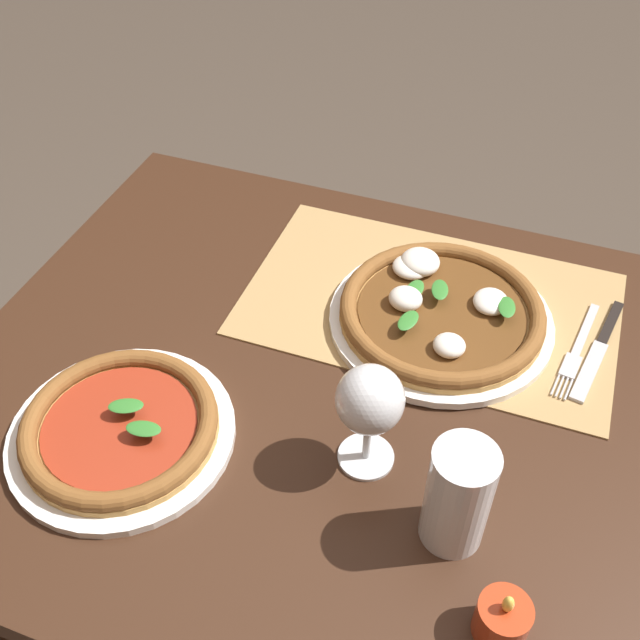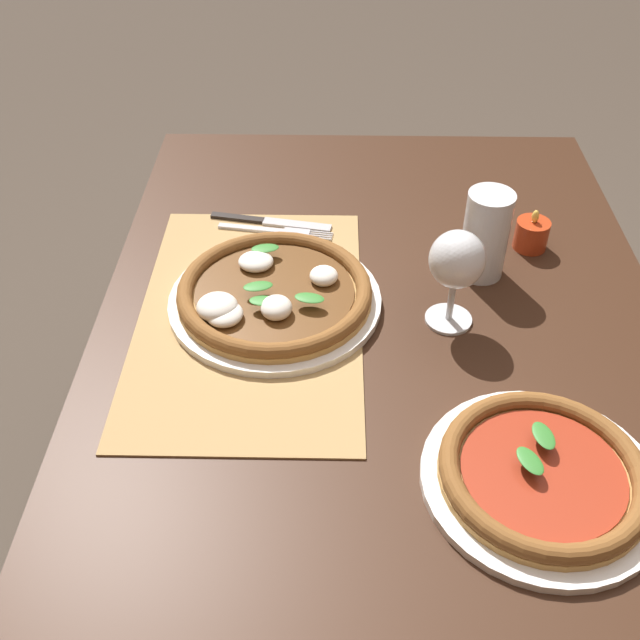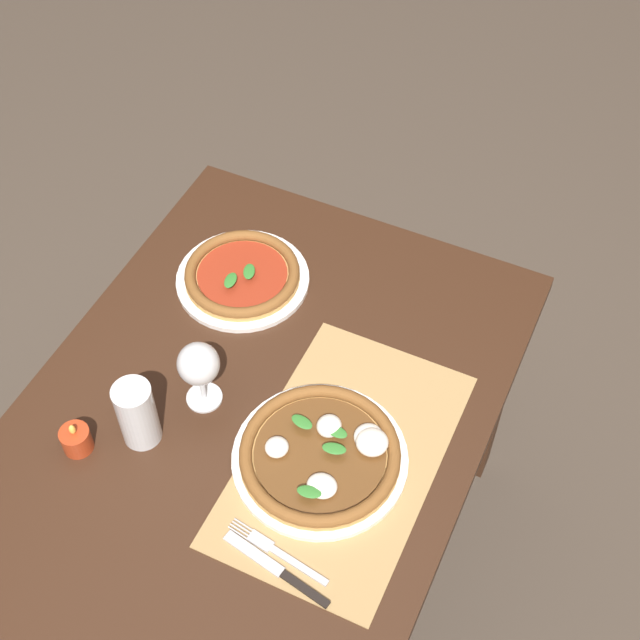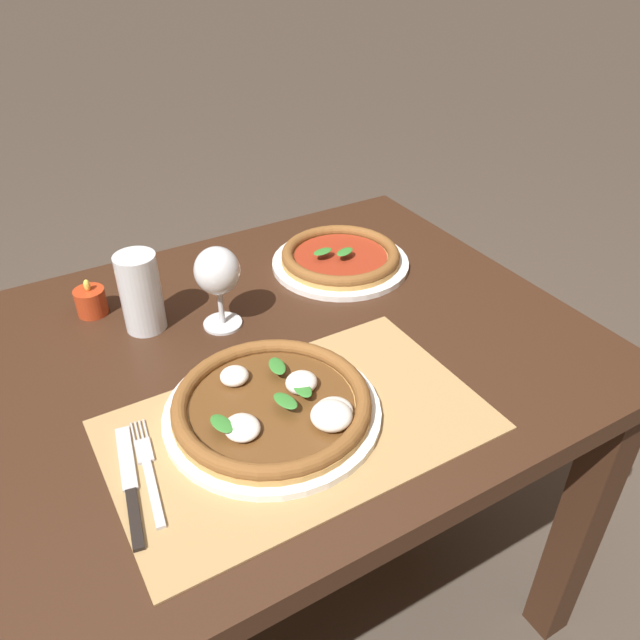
% 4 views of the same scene
% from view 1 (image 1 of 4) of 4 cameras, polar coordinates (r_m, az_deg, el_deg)
% --- Properties ---
extents(ground_plane, '(24.00, 24.00, 0.00)m').
position_cam_1_polar(ground_plane, '(1.64, 3.43, -22.75)').
color(ground_plane, '#473D33').
extents(dining_table, '(1.18, 0.86, 0.74)m').
position_cam_1_polar(dining_table, '(1.09, 4.84, -9.86)').
color(dining_table, '#382114').
rests_on(dining_table, ground).
extents(paper_placemat, '(0.54, 0.33, 0.00)m').
position_cam_1_polar(paper_placemat, '(1.13, 8.37, 1.23)').
color(paper_placemat, '#A88451').
rests_on(paper_placemat, dining_table).
extents(pizza_near, '(0.32, 0.32, 0.05)m').
position_cam_1_polar(pizza_near, '(1.09, 9.18, 0.65)').
color(pizza_near, white).
rests_on(pizza_near, paper_placemat).
extents(pizza_far, '(0.28, 0.28, 0.04)m').
position_cam_1_polar(pizza_far, '(0.97, -14.96, -7.98)').
color(pizza_far, white).
rests_on(pizza_far, dining_table).
extents(wine_glass, '(0.08, 0.08, 0.16)m').
position_cam_1_polar(wine_glass, '(0.86, 3.65, -6.33)').
color(wine_glass, silver).
rests_on(wine_glass, dining_table).
extents(pint_glass, '(0.07, 0.07, 0.15)m').
position_cam_1_polar(pint_glass, '(0.84, 10.45, -13.19)').
color(pint_glass, silver).
rests_on(pint_glass, dining_table).
extents(fork, '(0.05, 0.20, 0.00)m').
position_cam_1_polar(fork, '(1.11, 19.00, -2.15)').
color(fork, '#B7B7BC').
rests_on(fork, paper_placemat).
extents(knife, '(0.06, 0.21, 0.01)m').
position_cam_1_polar(knife, '(1.12, 20.46, -2.11)').
color(knife, black).
rests_on(knife, paper_placemat).
extents(votive_candle, '(0.06, 0.06, 0.07)m').
position_cam_1_polar(votive_candle, '(0.83, 13.68, -21.34)').
color(votive_candle, '#B23819').
rests_on(votive_candle, dining_table).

